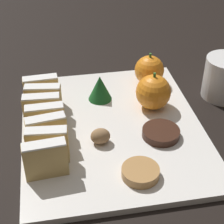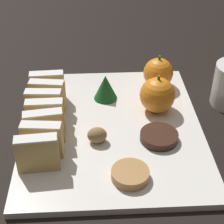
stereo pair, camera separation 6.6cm
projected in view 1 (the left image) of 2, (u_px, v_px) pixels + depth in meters
The scene contains 15 objects.
ground_plane at pixel (112, 131), 0.68m from camera, with size 6.00×6.00×0.00m, color black.
serving_platter at pixel (112, 128), 0.68m from camera, with size 0.32×0.38×0.01m.
stollen_slice_front at pixel (46, 159), 0.56m from camera, with size 0.07×0.03×0.06m.
stollen_slice_second at pixel (48, 145), 0.59m from camera, with size 0.07×0.03×0.06m.
stollen_slice_third at pixel (47, 132), 0.61m from camera, with size 0.07×0.03×0.06m.
stollen_slice_fourth at pixel (46, 121), 0.64m from camera, with size 0.07×0.02×0.06m.
stollen_slice_fifth at pixel (42, 110), 0.66m from camera, with size 0.07×0.02×0.06m.
stollen_slice_sixth at pixel (44, 100), 0.69m from camera, with size 0.07×0.03×0.06m.
stollen_slice_back at pixel (42, 91), 0.71m from camera, with size 0.07×0.02×0.06m.
orange_near at pixel (149, 70), 0.78m from camera, with size 0.06×0.06×0.07m.
orange_far at pixel (153, 92), 0.71m from camera, with size 0.07×0.07×0.07m.
walnut at pixel (100, 136), 0.63m from camera, with size 0.03×0.03×0.03m.
chocolate_cookie at pixel (161, 133), 0.65m from camera, with size 0.07×0.07×0.01m.
gingerbread_cookie at pixel (140, 172), 0.57m from camera, with size 0.06×0.06×0.01m.
evergreen_sprig at pixel (100, 88), 0.73m from camera, with size 0.05×0.05×0.05m.
Camera 1 is at (-0.09, -0.53, 0.43)m, focal length 60.00 mm.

